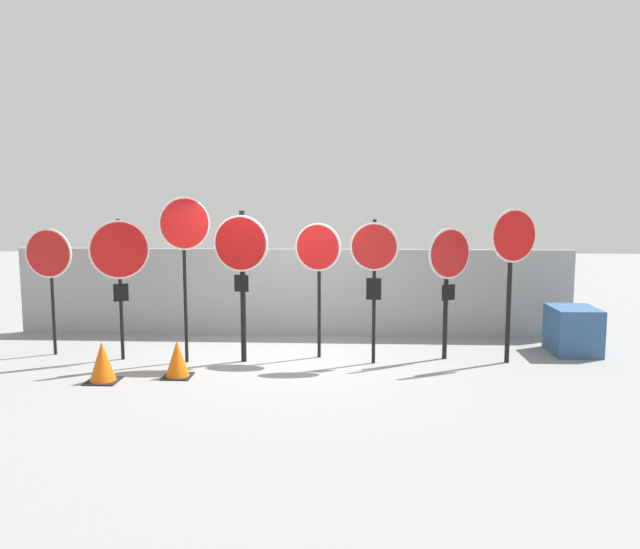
{
  "coord_description": "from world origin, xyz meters",
  "views": [
    {
      "loc": [
        1.07,
        -9.55,
        2.55
      ],
      "look_at": [
        0.62,
        0.0,
        1.39
      ],
      "focal_mm": 35.0,
      "sensor_mm": 36.0,
      "label": 1
    }
  ],
  "objects_px": {
    "stop_sign_7": "(513,252)",
    "traffic_cone_1": "(102,362)",
    "stop_sign_2": "(185,235)",
    "stop_sign_3": "(241,259)",
    "stop_sign_6": "(449,267)",
    "storage_crate": "(573,330)",
    "stop_sign_1": "(120,257)",
    "traffic_cone_0": "(177,359)",
    "stop_sign_4": "(318,256)",
    "stop_sign_0": "(49,260)",
    "stop_sign_5": "(374,259)"
  },
  "relations": [
    {
      "from": "stop_sign_4",
      "to": "traffic_cone_1",
      "type": "bearing_deg",
      "value": -135.36
    },
    {
      "from": "stop_sign_6",
      "to": "stop_sign_7",
      "type": "distance_m",
      "value": 0.99
    },
    {
      "from": "stop_sign_2",
      "to": "stop_sign_6",
      "type": "relative_size",
      "value": 1.23
    },
    {
      "from": "stop_sign_5",
      "to": "traffic_cone_1",
      "type": "relative_size",
      "value": 3.91
    },
    {
      "from": "stop_sign_2",
      "to": "stop_sign_3",
      "type": "xyz_separation_m",
      "value": [
        0.86,
        0.07,
        -0.36
      ]
    },
    {
      "from": "stop_sign_4",
      "to": "stop_sign_7",
      "type": "distance_m",
      "value": 3.0
    },
    {
      "from": "stop_sign_1",
      "to": "storage_crate",
      "type": "distance_m",
      "value": 7.45
    },
    {
      "from": "stop_sign_3",
      "to": "stop_sign_6",
      "type": "distance_m",
      "value": 3.24
    },
    {
      "from": "stop_sign_5",
      "to": "storage_crate",
      "type": "height_order",
      "value": "stop_sign_5"
    },
    {
      "from": "stop_sign_2",
      "to": "storage_crate",
      "type": "bearing_deg",
      "value": -25.71
    },
    {
      "from": "stop_sign_2",
      "to": "stop_sign_7",
      "type": "relative_size",
      "value": 1.08
    },
    {
      "from": "stop_sign_1",
      "to": "stop_sign_2",
      "type": "distance_m",
      "value": 1.13
    },
    {
      "from": "stop_sign_2",
      "to": "stop_sign_3",
      "type": "relative_size",
      "value": 1.09
    },
    {
      "from": "stop_sign_4",
      "to": "traffic_cone_1",
      "type": "height_order",
      "value": "stop_sign_4"
    },
    {
      "from": "stop_sign_3",
      "to": "stop_sign_7",
      "type": "height_order",
      "value": "stop_sign_7"
    },
    {
      "from": "stop_sign_0",
      "to": "stop_sign_4",
      "type": "relative_size",
      "value": 0.96
    },
    {
      "from": "stop_sign_4",
      "to": "stop_sign_5",
      "type": "xyz_separation_m",
      "value": [
        0.87,
        -0.33,
        -0.01
      ]
    },
    {
      "from": "stop_sign_0",
      "to": "stop_sign_1",
      "type": "relative_size",
      "value": 0.93
    },
    {
      "from": "stop_sign_7",
      "to": "stop_sign_3",
      "type": "bearing_deg",
      "value": 157.32
    },
    {
      "from": "stop_sign_1",
      "to": "stop_sign_2",
      "type": "bearing_deg",
      "value": -34.12
    },
    {
      "from": "stop_sign_4",
      "to": "stop_sign_7",
      "type": "xyz_separation_m",
      "value": [
        2.99,
        -0.2,
        0.1
      ]
    },
    {
      "from": "stop_sign_6",
      "to": "stop_sign_7",
      "type": "height_order",
      "value": "stop_sign_7"
    },
    {
      "from": "stop_sign_0",
      "to": "stop_sign_7",
      "type": "relative_size",
      "value": 0.86
    },
    {
      "from": "stop_sign_0",
      "to": "stop_sign_5",
      "type": "xyz_separation_m",
      "value": [
        5.22,
        -0.3,
        0.07
      ]
    },
    {
      "from": "stop_sign_5",
      "to": "stop_sign_1",
      "type": "bearing_deg",
      "value": -172.93
    },
    {
      "from": "stop_sign_1",
      "to": "stop_sign_6",
      "type": "height_order",
      "value": "stop_sign_1"
    },
    {
      "from": "traffic_cone_1",
      "to": "stop_sign_5",
      "type": "bearing_deg",
      "value": 16.46
    },
    {
      "from": "stop_sign_6",
      "to": "traffic_cone_0",
      "type": "bearing_deg",
      "value": 165.13
    },
    {
      "from": "stop_sign_7",
      "to": "traffic_cone_1",
      "type": "bearing_deg",
      "value": 167.57
    },
    {
      "from": "stop_sign_2",
      "to": "stop_sign_6",
      "type": "xyz_separation_m",
      "value": [
        4.08,
        0.39,
        -0.51
      ]
    },
    {
      "from": "stop_sign_6",
      "to": "stop_sign_3",
      "type": "bearing_deg",
      "value": 154.47
    },
    {
      "from": "stop_sign_1",
      "to": "traffic_cone_0",
      "type": "bearing_deg",
      "value": -66.89
    },
    {
      "from": "stop_sign_5",
      "to": "stop_sign_6",
      "type": "bearing_deg",
      "value": 23.35
    },
    {
      "from": "stop_sign_2",
      "to": "stop_sign_1",
      "type": "bearing_deg",
      "value": 139.92
    },
    {
      "from": "stop_sign_7",
      "to": "traffic_cone_0",
      "type": "height_order",
      "value": "stop_sign_7"
    },
    {
      "from": "storage_crate",
      "to": "stop_sign_6",
      "type": "bearing_deg",
      "value": -166.29
    },
    {
      "from": "stop_sign_2",
      "to": "stop_sign_3",
      "type": "height_order",
      "value": "stop_sign_2"
    },
    {
      "from": "stop_sign_0",
      "to": "stop_sign_2",
      "type": "height_order",
      "value": "stop_sign_2"
    },
    {
      "from": "stop_sign_4",
      "to": "stop_sign_1",
      "type": "bearing_deg",
      "value": -156.49
    },
    {
      "from": "stop_sign_0",
      "to": "traffic_cone_0",
      "type": "height_order",
      "value": "stop_sign_0"
    },
    {
      "from": "stop_sign_7",
      "to": "traffic_cone_1",
      "type": "height_order",
      "value": "stop_sign_7"
    },
    {
      "from": "stop_sign_1",
      "to": "storage_crate",
      "type": "bearing_deg",
      "value": -21.83
    },
    {
      "from": "traffic_cone_0",
      "to": "traffic_cone_1",
      "type": "bearing_deg",
      "value": -164.28
    },
    {
      "from": "stop_sign_0",
      "to": "stop_sign_2",
      "type": "bearing_deg",
      "value": -2.9
    },
    {
      "from": "stop_sign_0",
      "to": "traffic_cone_0",
      "type": "bearing_deg",
      "value": -19.85
    },
    {
      "from": "stop_sign_3",
      "to": "traffic_cone_1",
      "type": "bearing_deg",
      "value": -138.03
    },
    {
      "from": "stop_sign_1",
      "to": "stop_sign_3",
      "type": "distance_m",
      "value": 1.92
    },
    {
      "from": "stop_sign_0",
      "to": "storage_crate",
      "type": "bearing_deg",
      "value": 9.74
    },
    {
      "from": "stop_sign_6",
      "to": "storage_crate",
      "type": "distance_m",
      "value": 2.48
    },
    {
      "from": "stop_sign_0",
      "to": "storage_crate",
      "type": "distance_m",
      "value": 8.66
    }
  ]
}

